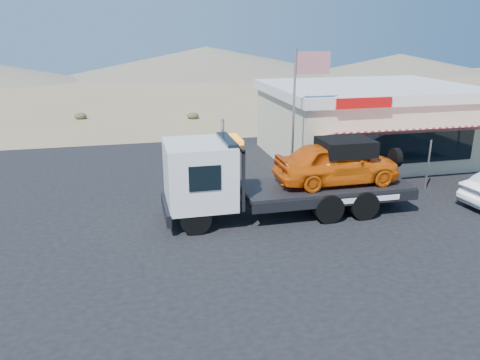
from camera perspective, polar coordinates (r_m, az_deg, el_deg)
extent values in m
plane|color=#8E7250|center=(15.40, -4.93, -8.02)|extent=(120.00, 120.00, 0.00)
cube|color=black|center=(18.44, -0.18, -3.41)|extent=(32.00, 24.00, 0.02)
cylinder|color=black|center=(16.02, -5.43, -4.79)|extent=(1.07, 0.32, 1.07)
cylinder|color=black|center=(18.01, -6.40, -2.22)|extent=(1.07, 0.32, 1.07)
cylinder|color=black|center=(17.28, 10.62, -3.31)|extent=(1.07, 0.59, 1.07)
cylinder|color=black|center=(19.13, 8.07, -1.06)|extent=(1.07, 0.59, 1.07)
cylinder|color=black|center=(17.87, 14.72, -2.88)|extent=(1.07, 0.59, 1.07)
cylinder|color=black|center=(19.66, 11.86, -0.74)|extent=(1.07, 0.59, 1.07)
cube|color=black|center=(17.84, 6.76, -1.87)|extent=(8.78, 1.07, 0.32)
cube|color=white|center=(16.63, -4.99, 0.79)|extent=(2.36, 2.52, 2.25)
cube|color=black|center=(16.59, -1.57, 3.50)|extent=(0.37, 2.14, 0.96)
cube|color=black|center=(16.88, -0.48, 0.92)|extent=(0.11, 2.36, 2.14)
cube|color=orange|center=(16.56, -0.49, 5.00)|extent=(0.27, 1.29, 0.16)
cube|color=black|center=(18.17, 10.29, -0.69)|extent=(6.43, 2.46, 0.16)
imported|color=#E75B0B|center=(18.08, 11.69, 2.07)|extent=(4.72, 1.90, 1.61)
cube|color=black|center=(18.07, 12.74, 3.99)|extent=(1.93, 1.61, 0.59)
cube|color=beige|center=(26.37, 15.11, 6.39)|extent=(10.00, 8.00, 3.40)
cube|color=white|center=(26.07, 15.46, 10.59)|extent=(10.40, 8.40, 0.50)
cube|color=red|center=(21.17, 14.91, 9.06)|extent=(2.60, 0.12, 0.45)
cube|color=black|center=(23.04, 19.72, 3.83)|extent=(7.00, 0.06, 1.60)
cube|color=red|center=(22.13, 21.19, 5.65)|extent=(9.00, 1.73, 0.61)
cylinder|color=#99999E|center=(19.80, 12.41, 1.07)|extent=(0.08, 0.08, 2.20)
cylinder|color=#99999E|center=(21.80, 21.95, 1.72)|extent=(0.08, 0.08, 2.20)
cylinder|color=#99999E|center=(19.73, 6.52, 7.01)|extent=(0.10, 0.10, 6.00)
cube|color=#B20C14|center=(19.69, 8.89, 13.94)|extent=(1.50, 0.02, 0.90)
ellipsoid|color=#444927|center=(38.95, -18.87, 7.44)|extent=(0.94, 0.94, 0.51)
ellipsoid|color=#444927|center=(37.20, -5.78, 7.84)|extent=(0.93, 0.93, 0.50)
cone|color=#726B59|center=(72.85, -4.03, 14.28)|extent=(44.00, 44.00, 4.20)
cone|color=#726B59|center=(79.81, 18.90, 13.28)|extent=(32.00, 32.00, 3.00)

